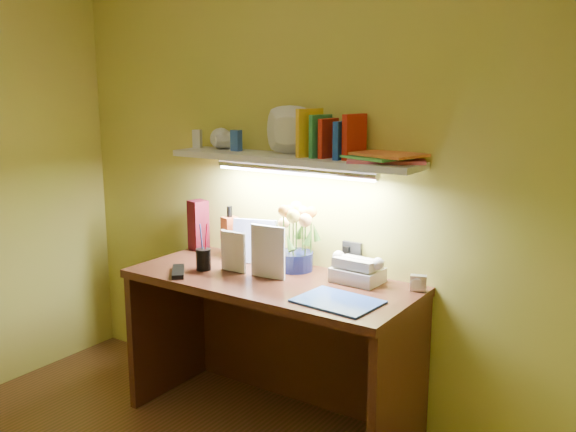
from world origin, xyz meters
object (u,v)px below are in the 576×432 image
Objects in this scene: flower_bouquet at (295,238)px; telephone at (358,268)px; desk_clock at (418,283)px; whisky_bottle at (230,231)px; desk at (271,352)px.

flower_bouquet is 0.36m from telephone.
desk_clock is 1.06m from whisky_bottle.
desk is 0.60m from telephone.
flower_bouquet is 1.17× the size of whisky_bottle.
whisky_bottle is at bearing 153.44° from desk.
desk is 0.80m from desk_clock.
whisky_bottle is at bearing -179.05° from telephone.
whisky_bottle is (-0.42, 0.02, -0.02)m from flower_bouquet.
whisky_bottle reaches higher than desk_clock.
telephone is at bearing -1.69° from whisky_bottle.
desk is 5.17× the size of whisky_bottle.
desk_clock is (0.63, 0.03, -0.12)m from flower_bouquet.
desk is at bearing -26.56° from whisky_bottle.
flower_bouquet reaches higher than telephone.
desk is 6.35× the size of telephone.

